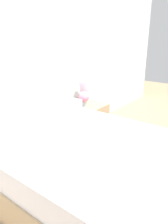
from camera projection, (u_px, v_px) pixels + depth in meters
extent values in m
plane|color=tan|center=(24.00, 158.00, 2.97)|extent=(12.00, 12.00, 0.00)
cube|color=white|center=(11.00, 61.00, 2.57)|extent=(8.00, 0.06, 2.60)
cube|color=tan|center=(86.00, 177.00, 2.30)|extent=(1.62, 2.10, 0.34)
cube|color=white|center=(86.00, 152.00, 2.20)|extent=(1.58, 2.06, 0.25)
cube|color=white|center=(22.00, 125.00, 2.79)|extent=(1.65, 0.05, 0.99)
cube|color=white|center=(4.00, 127.00, 2.31)|extent=(0.68, 0.36, 0.14)
cube|color=white|center=(56.00, 108.00, 2.89)|extent=(0.68, 0.36, 0.14)
cube|color=tan|center=(90.00, 120.00, 3.60)|extent=(0.50, 0.45, 0.52)
sphere|color=#B2AD93|center=(102.00, 115.00, 3.41)|extent=(0.02, 0.02, 0.02)
cylinder|color=beige|center=(85.00, 102.00, 3.59)|extent=(0.10, 0.10, 0.06)
cylinder|color=#B7B29E|center=(85.00, 96.00, 3.55)|extent=(0.02, 0.02, 0.14)
cylinder|color=silver|center=(85.00, 86.00, 3.50)|extent=(0.20, 0.20, 0.17)
cylinder|color=silver|center=(84.00, 104.00, 3.36)|extent=(0.07, 0.07, 0.11)
sphere|color=pink|center=(84.00, 97.00, 3.32)|extent=(0.17, 0.17, 0.17)
sphere|color=#609356|center=(85.00, 99.00, 3.37)|extent=(0.08, 0.08, 0.08)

